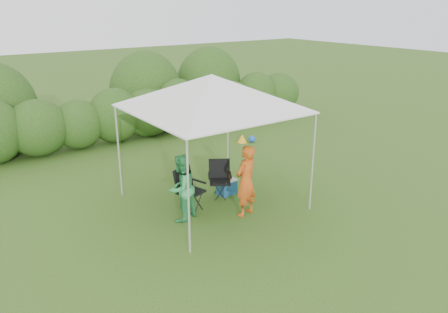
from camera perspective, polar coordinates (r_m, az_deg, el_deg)
ground at (r=9.41m, az=0.23°, el=-6.99°), size 70.00×70.00×0.00m
hedge at (r=14.20m, az=-13.72°, el=5.14°), size 15.41×1.53×1.80m
canopy at (r=9.00m, az=-1.62°, el=8.39°), size 3.10×3.10×2.83m
chair_right at (r=9.91m, az=-0.57°, el=-2.56°), size 0.66×0.65×0.84m
chair_left at (r=9.32m, az=-4.75°, el=-3.89°), size 0.65×0.62×0.89m
man at (r=8.93m, az=2.88°, el=-3.19°), size 0.62×0.49×1.51m
woman at (r=8.77m, az=-5.61°, el=-4.11°), size 0.82×0.74×1.39m
cooler at (r=10.09m, az=0.35°, el=-3.96°), size 0.45×0.35×0.36m
bottle at (r=9.98m, az=0.77°, el=-2.42°), size 0.06×0.06×0.23m
lawn_toy at (r=13.87m, az=2.71°, el=2.36°), size 0.52×0.43×0.26m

